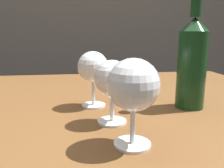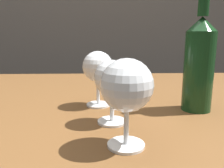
{
  "view_description": "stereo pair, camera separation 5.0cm",
  "coord_description": "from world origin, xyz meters",
  "px_view_note": "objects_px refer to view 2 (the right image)",
  "views": [
    {
      "loc": [
        -0.01,
        -0.69,
        0.96
      ],
      "look_at": [
        0.05,
        -0.2,
        0.85
      ],
      "focal_mm": 37.8,
      "sensor_mm": 36.0,
      "label": 1
    },
    {
      "loc": [
        0.04,
        -0.7,
        0.96
      ],
      "look_at": [
        0.05,
        -0.2,
        0.85
      ],
      "focal_mm": 37.8,
      "sensor_mm": 36.0,
      "label": 2
    }
  ],
  "objects_px": {
    "wine_bottle": "(199,62)",
    "wine_glass_white": "(112,79)",
    "wine_glass_merlot": "(98,68)",
    "wine_glass_pinot": "(127,86)"
  },
  "relations": [
    {
      "from": "wine_glass_white",
      "to": "wine_glass_merlot",
      "type": "bearing_deg",
      "value": 104.94
    },
    {
      "from": "wine_glass_pinot",
      "to": "wine_glass_merlot",
      "type": "height_order",
      "value": "wine_glass_pinot"
    },
    {
      "from": "wine_glass_merlot",
      "to": "wine_glass_white",
      "type": "bearing_deg",
      "value": -75.06
    },
    {
      "from": "wine_glass_white",
      "to": "wine_glass_merlot",
      "type": "height_order",
      "value": "wine_glass_merlot"
    },
    {
      "from": "wine_glass_white",
      "to": "wine_bottle",
      "type": "relative_size",
      "value": 0.45
    },
    {
      "from": "wine_glass_merlot",
      "to": "wine_bottle",
      "type": "relative_size",
      "value": 0.48
    },
    {
      "from": "wine_glass_pinot",
      "to": "wine_glass_white",
      "type": "distance_m",
      "value": 0.11
    },
    {
      "from": "wine_glass_merlot",
      "to": "wine_glass_pinot",
      "type": "bearing_deg",
      "value": -77.09
    },
    {
      "from": "wine_glass_pinot",
      "to": "wine_glass_merlot",
      "type": "relative_size",
      "value": 1.05
    },
    {
      "from": "wine_bottle",
      "to": "wine_glass_white",
      "type": "bearing_deg",
      "value": -159.2
    }
  ]
}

